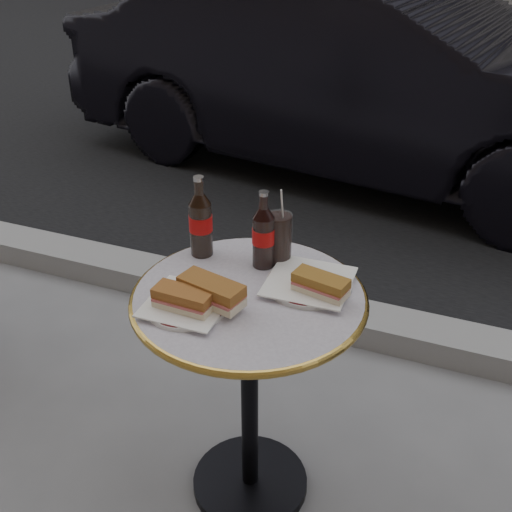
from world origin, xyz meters
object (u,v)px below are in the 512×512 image
at_px(plate_left, 187,305).
at_px(parked_car, 368,73).
at_px(bistro_table, 250,399).
at_px(cola_glass, 279,238).
at_px(cola_bottle_left, 200,216).
at_px(cola_bottle_right, 263,229).
at_px(plate_right, 309,284).

distance_m(plate_left, parked_car, 2.79).
distance_m(bistro_table, cola_glass, 0.48).
relative_size(bistro_table, cola_bottle_left, 3.04).
distance_m(cola_glass, parked_car, 2.51).
bearing_deg(plate_left, cola_bottle_left, 107.72).
xyz_separation_m(plate_left, parked_car, (-0.18, 2.78, -0.11)).
xyz_separation_m(bistro_table, cola_glass, (0.01, 0.19, 0.44)).
bearing_deg(cola_glass, parked_car, 97.21).
height_order(plate_left, parked_car, parked_car).
bearing_deg(cola_bottle_right, cola_glass, 49.00).
height_order(plate_left, cola_glass, cola_glass).
relative_size(cola_bottle_right, cola_glass, 1.53).
bearing_deg(cola_bottle_left, plate_right, -8.19).
relative_size(plate_left, parked_car, 0.05).
bearing_deg(plate_right, cola_glass, 142.38).
bearing_deg(plate_right, cola_bottle_right, 160.28).
bearing_deg(cola_glass, plate_left, -114.71).
distance_m(cola_bottle_left, parked_car, 2.53).
xyz_separation_m(plate_right, cola_bottle_right, (-0.15, 0.05, 0.11)).
bearing_deg(parked_car, cola_bottle_left, -168.93).
xyz_separation_m(cola_bottle_left, parked_car, (-0.09, 2.52, -0.22)).
distance_m(plate_right, cola_glass, 0.16).
bearing_deg(cola_glass, cola_bottle_right, -131.00).
bearing_deg(plate_left, bistro_table, 42.56).
distance_m(plate_right, cola_bottle_right, 0.19).
bearing_deg(bistro_table, cola_glass, 85.44).
height_order(plate_right, parked_car, parked_car).
distance_m(plate_left, cola_bottle_left, 0.29).
bearing_deg(cola_bottle_left, plate_left, -72.28).
xyz_separation_m(cola_glass, parked_car, (-0.31, 2.48, -0.18)).
relative_size(bistro_table, parked_car, 0.19).
bearing_deg(cola_bottle_right, cola_bottle_left, -178.34).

